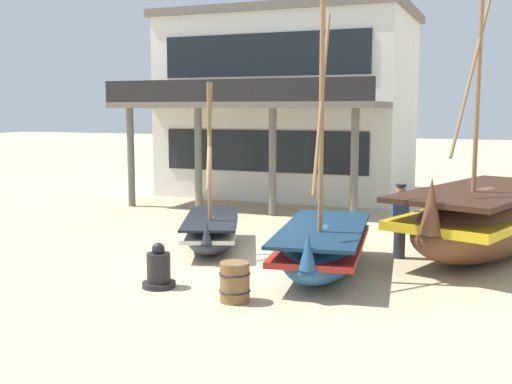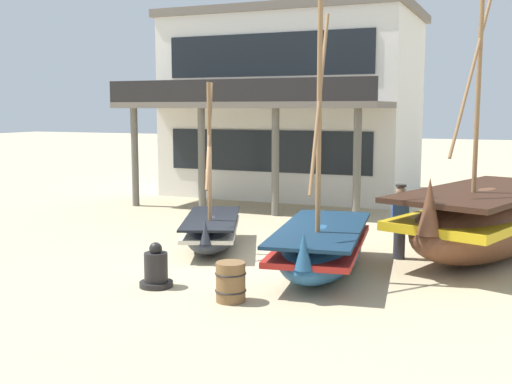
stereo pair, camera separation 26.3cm
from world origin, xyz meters
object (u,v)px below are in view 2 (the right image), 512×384
Objects in this scene: capstan_winch at (156,270)px; harbor_building_main at (294,104)px; fishing_boat_far_right at (321,247)px; wooden_barrel at (231,282)px; fishing_boat_near_left at (212,230)px; fishing_boat_centre_large at (485,220)px; fisherman_by_hull at (400,222)px.

capstan_winch is 14.20m from harbor_building_main.
wooden_barrel is at bearing -109.73° from fishing_boat_far_right.
fishing_boat_near_left is 0.55× the size of fishing_boat_centre_large.
fishing_boat_centre_large reaches higher than fishing_boat_near_left.
fisherman_by_hull is at bearing -156.53° from fishing_boat_centre_large.
fishing_boat_far_right is 2.63m from wooden_barrel.
wooden_barrel is at bearing -116.08° from fisherman_by_hull.
fishing_boat_centre_large is 1.91m from fisherman_by_hull.
capstan_winch is at bearing -133.21° from fisherman_by_hull.
fishing_boat_centre_large is 1.35× the size of fishing_boat_far_right.
fishing_boat_far_right is (3.12, -1.18, 0.10)m from fishing_boat_near_left.
fishing_boat_centre_large is 4.32× the size of fisherman_by_hull.
fishing_boat_far_right reaches higher than fishing_boat_near_left.
fishing_boat_centre_large is at bearing 41.42° from fishing_boat_far_right.
fishing_boat_far_right is 3.39m from capstan_winch.
fisherman_by_hull is (-1.75, -0.76, -0.04)m from fishing_boat_centre_large.
wooden_barrel is 0.07× the size of harbor_building_main.
harbor_building_main is (-2.13, 13.67, 3.20)m from capstan_winch.
fishing_boat_far_right is at bearing -138.58° from fishing_boat_centre_large.
fishing_boat_far_right is at bearing 70.27° from wooden_barrel.
fishing_boat_far_right is 7.71× the size of wooden_barrel.
fishing_boat_near_left is at bearing -166.59° from fishing_boat_centre_large.
capstan_winch is 0.09× the size of harbor_building_main.
capstan_winch is at bearing -80.91° from fishing_boat_near_left.
fishing_boat_centre_large is 10.41× the size of wooden_barrel.
fishing_boat_centre_large is 8.49× the size of capstan_winch.
wooden_barrel is (-2.13, -4.35, -0.48)m from fisherman_by_hull.
fisherman_by_hull is at bearing 63.92° from wooden_barrel.
capstan_winch is at bearing -139.08° from fishing_boat_centre_large.
fisherman_by_hull is 1.96× the size of capstan_winch.
fishing_boat_centre_large is at bearing 40.92° from capstan_winch.
fishing_boat_centre_large is at bearing 52.81° from wooden_barrel.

